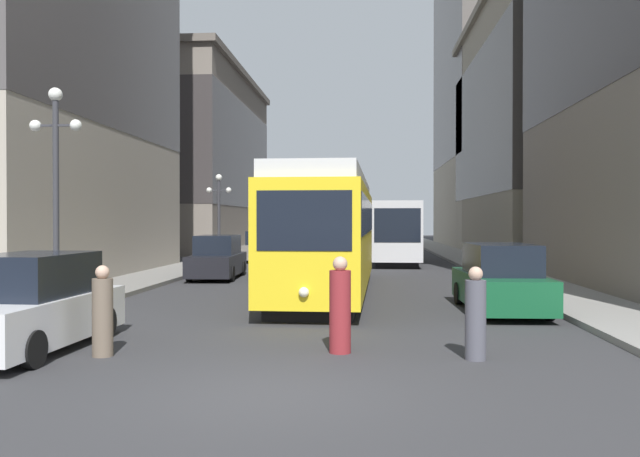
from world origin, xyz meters
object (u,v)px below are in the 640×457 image
transit_bus (395,229)px  parked_car_right_far (500,280)px  parked_car_left_far (31,306)px  lamp_post_left_near (56,164)px  parked_car_left_near (261,247)px  streetcar (329,231)px  pedestrian_on_sidewalk (475,316)px  parked_car_left_mid (217,258)px  pedestrian_crossing_far (340,308)px  lamp_post_left_far (219,204)px  pedestrian_crossing_near (103,314)px

transit_bus → parked_car_right_far: bearing=-83.4°
parked_car_right_far → parked_car_left_far: size_ratio=1.07×
lamp_post_left_near → parked_car_left_near: bearing=85.0°
streetcar → lamp_post_left_near: bearing=-141.4°
transit_bus → streetcar: bearing=-98.8°
transit_bus → pedestrian_on_sidewalk: bearing=-88.1°
parked_car_left_mid → parked_car_left_near: bearing=87.4°
streetcar → pedestrian_crossing_far: bearing=-84.1°
lamp_post_left_near → parked_car_left_far: bearing=-68.5°
parked_car_left_near → lamp_post_left_far: (-1.90, -2.84, 2.55)m
pedestrian_crossing_far → streetcar: bearing=-62.9°
parked_car_left_far → pedestrian_crossing_far: size_ratio=2.55×
parked_car_right_far → lamp_post_left_near: lamp_post_left_near is taller
transit_bus → pedestrian_crossing_far: (-2.15, -26.17, -1.12)m
parked_car_left_far → pedestrian_crossing_near: parked_car_left_far is taller
pedestrian_on_sidewalk → lamp_post_left_near: 11.73m
parked_car_left_mid → pedestrian_crossing_far: size_ratio=2.75×
transit_bus → parked_car_left_near: 8.03m
parked_car_right_far → pedestrian_crossing_near: parked_car_right_far is taller
pedestrian_crossing_far → pedestrian_on_sidewalk: size_ratio=1.09×
parked_car_left_mid → parked_car_left_far: same height
parked_car_left_near → parked_car_right_far: 22.92m
parked_car_left_near → parked_car_left_far: (0.00, -26.58, 0.00)m
parked_car_right_far → pedestrian_crossing_far: 6.98m
parked_car_left_far → pedestrian_crossing_far: bearing=3.8°
transit_bus → parked_car_left_mid: (-7.95, -11.13, -1.10)m
pedestrian_crossing_far → lamp_post_left_far: size_ratio=0.37×
parked_car_left_mid → pedestrian_crossing_near: 15.72m
parked_car_left_mid → lamp_post_left_far: size_ratio=1.01×
parked_car_left_far → streetcar: bearing=65.3°
pedestrian_crossing_near → lamp_post_left_far: lamp_post_left_far is taller
parked_car_left_near → lamp_post_left_far: size_ratio=0.90×
pedestrian_on_sidewalk → lamp_post_left_near: lamp_post_left_near is taller
parked_car_left_near → lamp_post_left_near: size_ratio=0.76×
parked_car_left_near → pedestrian_crossing_far: 27.01m
lamp_post_left_far → transit_bus: bearing=14.9°
parked_car_left_near → parked_car_left_mid: (-0.00, -11.34, 0.00)m
streetcar → transit_bus: streetcar is taller
streetcar → pedestrian_crossing_near: bearing=-106.9°
parked_car_right_far → pedestrian_crossing_near: bearing=35.8°
pedestrian_crossing_near → parked_car_right_far: bearing=-104.2°
transit_bus → pedestrian_crossing_far: 26.28m
pedestrian_crossing_far → pedestrian_on_sidewalk: (2.39, -0.42, -0.07)m
streetcar → parked_car_left_far: (-5.04, -10.09, -1.26)m
pedestrian_crossing_far → lamp_post_left_near: lamp_post_left_near is taller
pedestrian_crossing_near → lamp_post_left_far: size_ratio=0.34×
parked_car_left_far → pedestrian_crossing_near: (1.55, -0.41, -0.08)m
pedestrian_on_sidewalk → parked_car_left_mid: bearing=-15.1°
transit_bus → pedestrian_crossing_near: (-6.40, -26.78, -1.18)m
pedestrian_on_sidewalk → lamp_post_left_near: (-10.09, 5.05, 3.17)m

